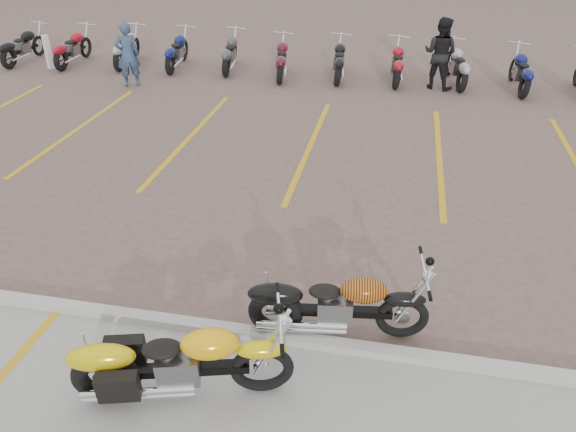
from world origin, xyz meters
name	(u,v)px	position (x,y,z in m)	size (l,w,h in m)	color
ground	(266,247)	(0.00, 0.00, 0.00)	(100.00, 100.00, 0.00)	#725751
curb	(229,330)	(0.00, -2.00, 0.06)	(60.00, 0.18, 0.12)	#ADAAA3
parking_stripes	(310,146)	(0.00, 4.00, 0.00)	(38.00, 5.50, 0.01)	gold
yellow_cruiser	(178,362)	(-0.22, -3.03, 0.48)	(2.28, 0.77, 0.96)	black
flame_cruiser	(334,306)	(1.26, -1.74, 0.44)	(2.17, 0.47, 0.90)	black
person_a	(128,55)	(-5.60, 7.20, 0.86)	(0.63, 0.41, 1.73)	navy
person_b	(440,53)	(2.72, 8.73, 0.94)	(0.92, 0.72, 1.89)	black
bollard	(48,52)	(-8.80, 8.34, 0.50)	(0.15, 0.15, 1.00)	silver
bg_bike_row	(366,61)	(0.74, 9.01, 0.55)	(22.25, 2.05, 1.10)	black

